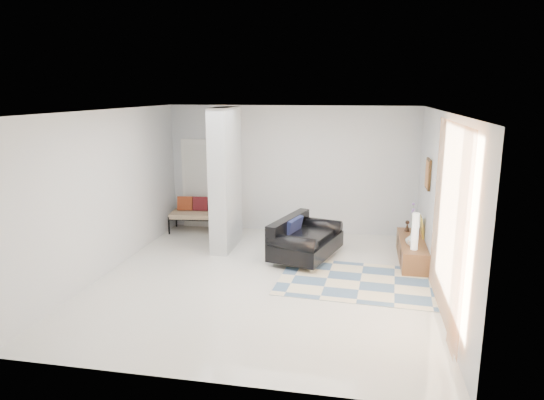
# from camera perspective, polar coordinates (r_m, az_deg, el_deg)

# --- Properties ---
(floor) EXTENTS (6.00, 6.00, 0.00)m
(floor) POSITION_cam_1_polar(r_m,az_deg,el_deg) (8.27, -0.97, -9.34)
(floor) COLOR silver
(floor) RESTS_ON ground
(ceiling) EXTENTS (6.00, 6.00, 0.00)m
(ceiling) POSITION_cam_1_polar(r_m,az_deg,el_deg) (7.67, -1.05, 10.44)
(ceiling) COLOR white
(ceiling) RESTS_ON wall_back
(wall_back) EXTENTS (6.00, 0.00, 6.00)m
(wall_back) POSITION_cam_1_polar(r_m,az_deg,el_deg) (10.75, 2.25, 3.59)
(wall_back) COLOR silver
(wall_back) RESTS_ON ground
(wall_front) EXTENTS (6.00, 0.00, 6.00)m
(wall_front) POSITION_cam_1_polar(r_m,az_deg,el_deg) (5.06, -7.99, -7.09)
(wall_front) COLOR silver
(wall_front) RESTS_ON ground
(wall_left) EXTENTS (0.00, 6.00, 6.00)m
(wall_left) POSITION_cam_1_polar(r_m,az_deg,el_deg) (8.82, -18.79, 0.89)
(wall_left) COLOR silver
(wall_left) RESTS_ON ground
(wall_right) EXTENTS (0.00, 6.00, 6.00)m
(wall_right) POSITION_cam_1_polar(r_m,az_deg,el_deg) (7.78, 19.23, -0.65)
(wall_right) COLOR silver
(wall_right) RESTS_ON ground
(partition_column) EXTENTS (0.35, 1.20, 2.80)m
(partition_column) POSITION_cam_1_polar(r_m,az_deg,el_deg) (9.63, -5.49, 2.47)
(partition_column) COLOR #AEB2B5
(partition_column) RESTS_ON floor
(hallway_door) EXTENTS (0.85, 0.06, 2.04)m
(hallway_door) POSITION_cam_1_polar(r_m,az_deg,el_deg) (11.28, -8.42, 1.93)
(hallway_door) COLOR white
(hallway_door) RESTS_ON floor
(curtain) EXTENTS (0.00, 2.55, 2.55)m
(curtain) POSITION_cam_1_polar(r_m,az_deg,el_deg) (6.65, 19.97, -2.45)
(curtain) COLOR orange
(curtain) RESTS_ON wall_right
(wall_art) EXTENTS (0.04, 0.45, 0.55)m
(wall_art) POSITION_cam_1_polar(r_m,az_deg,el_deg) (9.12, 17.90, 2.93)
(wall_art) COLOR #3D2610
(wall_art) RESTS_ON wall_right
(media_console) EXTENTS (0.45, 1.71, 0.80)m
(media_console) POSITION_cam_1_polar(r_m,az_deg,el_deg) (9.44, 16.10, -5.68)
(media_console) COLOR brown
(media_console) RESTS_ON floor
(loveseat) EXTENTS (1.34, 1.79, 0.76)m
(loveseat) POSITION_cam_1_polar(r_m,az_deg,el_deg) (9.20, 3.69, -4.70)
(loveseat) COLOR silver
(loveseat) RESTS_ON floor
(daybed) EXTENTS (1.62, 0.83, 0.77)m
(daybed) POSITION_cam_1_polar(r_m,az_deg,el_deg) (11.04, -7.96, -1.46)
(daybed) COLOR black
(daybed) RESTS_ON floor
(area_rug) EXTENTS (2.78, 1.94, 0.01)m
(area_rug) POSITION_cam_1_polar(r_m,az_deg,el_deg) (8.30, 10.35, -9.42)
(area_rug) COLOR beige
(area_rug) RESTS_ON floor
(cylinder_lamp) EXTENTS (0.12, 0.12, 0.65)m
(cylinder_lamp) POSITION_cam_1_polar(r_m,az_deg,el_deg) (8.77, 16.48, -3.56)
(cylinder_lamp) COLOR white
(cylinder_lamp) RESTS_ON media_console
(bronze_figurine) EXTENTS (0.12, 0.12, 0.22)m
(bronze_figurine) POSITION_cam_1_polar(r_m,az_deg,el_deg) (9.91, 15.62, -2.95)
(bronze_figurine) COLOR black
(bronze_figurine) RESTS_ON media_console
(vase) EXTENTS (0.22, 0.22, 0.21)m
(vase) POSITION_cam_1_polar(r_m,az_deg,el_deg) (9.08, 16.05, -4.43)
(vase) COLOR silver
(vase) RESTS_ON media_console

